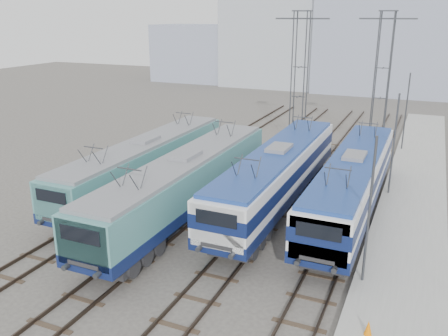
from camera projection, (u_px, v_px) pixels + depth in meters
ground at (174, 267)px, 23.03m from camera, size 160.00×160.00×0.00m
platform at (408, 235)px, 26.07m from camera, size 4.00×70.00×0.30m
locomotive_far_left at (145, 162)px, 31.99m from camera, size 2.83×17.87×3.36m
locomotive_center_left at (184, 182)px, 27.85m from camera, size 2.96×18.71×3.52m
locomotive_center_right at (277, 172)px, 29.43m from camera, size 2.95×18.65×3.51m
locomotive_far_right at (352, 181)px, 28.13m from camera, size 2.88×18.24×3.43m
catenary_tower_west at (299, 77)px, 40.15m from camera, size 4.50×1.20×12.00m
catenary_tower_east at (382, 78)px, 39.41m from camera, size 4.50×1.20×12.00m
mast_front at (369, 215)px, 20.41m from camera, size 0.12×0.12×7.00m
mast_mid at (394, 147)px, 30.87m from camera, size 0.12×0.12×7.00m
mast_rear at (406, 113)px, 41.32m from camera, size 0.12×0.12×7.00m
safety_cone at (368, 328)px, 17.64m from camera, size 0.30×0.30×0.61m
building_west at (281, 44)px, 80.23m from camera, size 18.00×12.00×14.00m
building_center at (394, 33)px, 72.75m from camera, size 22.00×14.00×18.00m
building_far_west at (197, 53)px, 86.95m from camera, size 14.00×10.00×10.00m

